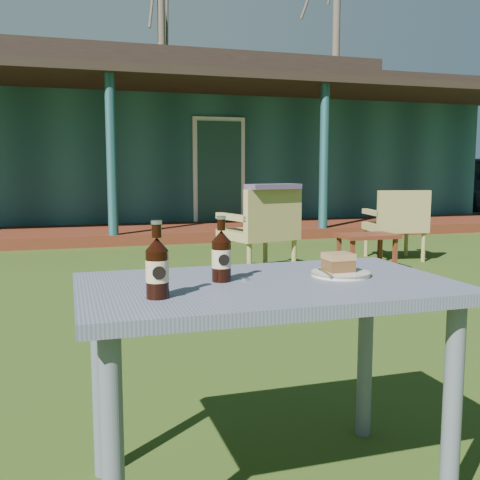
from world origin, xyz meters
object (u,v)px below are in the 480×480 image
object	(u,v)px
plate	(341,273)
armchair_right	(397,221)
cake_slice	(338,262)
armchair_left	(263,226)
side_table	(367,239)
cola_bottle_far	(157,267)
cola_bottle_near	(221,255)
cafe_table	(267,312)

from	to	relation	value
plate	armchair_right	xyz separation A→B (m)	(2.87, 4.11, -0.26)
cake_slice	armchair_right	distance (m)	5.01
armchair_left	side_table	bearing A→B (deg)	-7.45
cola_bottle_far	armchair_left	bearing A→B (deg)	66.54
armchair_right	plate	bearing A→B (deg)	-124.92
armchair_left	armchair_right	bearing A→B (deg)	12.46
armchair_left	armchair_right	size ratio (longest dim) A/B	1.06
cake_slice	cola_bottle_near	xyz separation A→B (m)	(-0.41, 0.01, 0.04)
cola_bottle_near	cake_slice	bearing A→B (deg)	-1.55
armchair_left	side_table	size ratio (longest dim) A/B	1.48
cafe_table	armchair_right	size ratio (longest dim) A/B	1.43
cola_bottle_far	cola_bottle_near	bearing A→B (deg)	37.09
cola_bottle_far	side_table	bearing A→B (deg)	52.97
side_table	plate	bearing A→B (deg)	-121.13
cola_bottle_near	cola_bottle_far	distance (m)	0.29
armchair_right	cafe_table	bearing A→B (deg)	-127.25
cafe_table	cola_bottle_far	xyz separation A→B (m)	(-0.37, -0.13, 0.19)
cola_bottle_far	side_table	distance (m)	4.67
cola_bottle_far	armchair_right	bearing A→B (deg)	50.46
cake_slice	cola_bottle_far	world-z (taller)	cola_bottle_far
armchair_left	side_table	world-z (taller)	armchair_left
cola_bottle_near	armchair_right	size ratio (longest dim) A/B	0.25
cola_bottle_far	armchair_right	world-z (taller)	cola_bottle_far
armchair_right	cola_bottle_near	bearing A→B (deg)	-128.80
cola_bottle_far	armchair_left	distance (m)	4.21
cake_slice	cola_bottle_near	bearing A→B (deg)	178.45
cola_bottle_near	cola_bottle_far	world-z (taller)	cola_bottle_far
plate	armchair_right	size ratio (longest dim) A/B	0.24
cafe_table	armchair_left	size ratio (longest dim) A/B	1.35
armchair_right	side_table	size ratio (longest dim) A/B	1.40
cafe_table	armchair_right	distance (m)	5.20
plate	side_table	distance (m)	4.17
plate	armchair_right	distance (m)	5.02
cola_bottle_far	side_table	xyz separation A→B (m)	(2.80, 3.71, -0.47)
cola_bottle_near	armchair_left	xyz separation A→B (m)	(1.44, 3.68, -0.31)
cola_bottle_near	side_table	distance (m)	4.39
cafe_table	plate	size ratio (longest dim) A/B	5.88
cafe_table	armchair_right	world-z (taller)	armchair_right
plate	cola_bottle_near	world-z (taller)	cola_bottle_near
cafe_table	armchair_left	bearing A→B (deg)	70.79
cola_bottle_near	armchair_left	bearing A→B (deg)	68.64
plate	armchair_right	world-z (taller)	armchair_right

